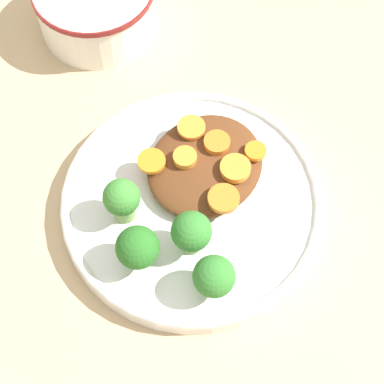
# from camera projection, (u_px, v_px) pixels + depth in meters

# --- Properties ---
(ground_plane) EXTENTS (4.00, 4.00, 0.00)m
(ground_plane) POSITION_uv_depth(u_px,v_px,m) (192.00, 209.00, 0.59)
(ground_plane) COLOR tan
(plate) EXTENTS (0.24, 0.24, 0.02)m
(plate) POSITION_uv_depth(u_px,v_px,m) (192.00, 203.00, 0.58)
(plate) COLOR silver
(plate) RESTS_ON ground_plane
(dip_bowl) EXTENTS (0.12, 0.12, 0.06)m
(dip_bowl) POSITION_uv_depth(u_px,v_px,m) (96.00, 4.00, 0.66)
(dip_bowl) COLOR white
(dip_bowl) RESTS_ON ground_plane
(stew_mound) EXTENTS (0.10, 0.11, 0.02)m
(stew_mound) POSITION_uv_depth(u_px,v_px,m) (205.00, 165.00, 0.58)
(stew_mound) COLOR #5B3319
(stew_mound) RESTS_ON plate
(broccoli_floret_0) EXTENTS (0.03, 0.03, 0.05)m
(broccoli_floret_0) POSITION_uv_depth(u_px,v_px,m) (214.00, 277.00, 0.51)
(broccoli_floret_0) COLOR #7FA85B
(broccoli_floret_0) RESTS_ON plate
(broccoli_floret_1) EXTENTS (0.04, 0.04, 0.05)m
(broccoli_floret_1) POSITION_uv_depth(u_px,v_px,m) (139.00, 249.00, 0.52)
(broccoli_floret_1) COLOR #7FA85B
(broccoli_floret_1) RESTS_ON plate
(broccoli_floret_2) EXTENTS (0.03, 0.03, 0.05)m
(broccoli_floret_2) POSITION_uv_depth(u_px,v_px,m) (122.00, 200.00, 0.54)
(broccoli_floret_2) COLOR #759E51
(broccoli_floret_2) RESTS_ON plate
(broccoli_floret_3) EXTENTS (0.03, 0.03, 0.05)m
(broccoli_floret_3) POSITION_uv_depth(u_px,v_px,m) (191.00, 233.00, 0.53)
(broccoli_floret_3) COLOR #759E51
(broccoli_floret_3) RESTS_ON plate
(carrot_slice_0) EXTENTS (0.02, 0.02, 0.01)m
(carrot_slice_0) POSITION_uv_depth(u_px,v_px,m) (185.00, 157.00, 0.57)
(carrot_slice_0) COLOR orange
(carrot_slice_0) RESTS_ON stew_mound
(carrot_slice_1) EXTENTS (0.03, 0.03, 0.01)m
(carrot_slice_1) POSITION_uv_depth(u_px,v_px,m) (235.00, 168.00, 0.56)
(carrot_slice_1) COLOR orange
(carrot_slice_1) RESTS_ON stew_mound
(carrot_slice_2) EXTENTS (0.03, 0.03, 0.00)m
(carrot_slice_2) POSITION_uv_depth(u_px,v_px,m) (191.00, 127.00, 0.58)
(carrot_slice_2) COLOR orange
(carrot_slice_2) RESTS_ON stew_mound
(carrot_slice_3) EXTENTS (0.02, 0.02, 0.00)m
(carrot_slice_3) POSITION_uv_depth(u_px,v_px,m) (256.00, 151.00, 0.57)
(carrot_slice_3) COLOR orange
(carrot_slice_3) RESTS_ON stew_mound
(carrot_slice_4) EXTENTS (0.03, 0.03, 0.01)m
(carrot_slice_4) POSITION_uv_depth(u_px,v_px,m) (224.00, 198.00, 0.55)
(carrot_slice_4) COLOR orange
(carrot_slice_4) RESTS_ON stew_mound
(carrot_slice_5) EXTENTS (0.03, 0.03, 0.00)m
(carrot_slice_5) POSITION_uv_depth(u_px,v_px,m) (154.00, 159.00, 0.57)
(carrot_slice_5) COLOR orange
(carrot_slice_5) RESTS_ON stew_mound
(carrot_slice_6) EXTENTS (0.02, 0.02, 0.01)m
(carrot_slice_6) POSITION_uv_depth(u_px,v_px,m) (217.00, 143.00, 0.57)
(carrot_slice_6) COLOR orange
(carrot_slice_6) RESTS_ON stew_mound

